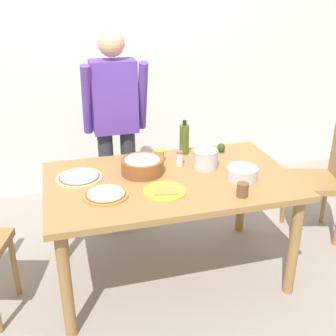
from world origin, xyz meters
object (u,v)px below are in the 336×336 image
Objects in this scene: cup_small_brown at (243,190)px; steel_pot at (205,159)px; mixing_bowl_steel at (242,173)px; popcorn_bowl at (142,165)px; plate_with_slice at (165,191)px; chair_wooden_right at (325,174)px; pizza_raw_on_board at (79,177)px; person_cook at (115,120)px; dining_table at (170,191)px; pizza_cooked_on_tray at (106,195)px; avocado at (221,148)px; salt_shaker at (180,158)px; olive_oil_bottle at (184,139)px; cup_orange at (159,156)px.

steel_pot is at bearing 98.75° from cup_small_brown.
mixing_bowl_steel is at bearing -54.01° from steel_pot.
popcorn_bowl is 0.69m from cup_small_brown.
plate_with_slice is at bearing 158.76° from cup_small_brown.
pizza_raw_on_board is at bearing -178.85° from chair_wooden_right.
mixing_bowl_steel is at bearing -52.77° from person_cook.
steel_pot reaches higher than dining_table.
avocado is at bearing 26.95° from pizza_cooked_on_tray.
salt_shaker is (0.20, 0.36, 0.04)m from plate_with_slice.
olive_oil_bottle reaches higher than chair_wooden_right.
pizza_cooked_on_tray is 0.35m from plate_with_slice.
chair_wooden_right is at bearing -4.23° from cup_orange.
chair_wooden_right is at bearing 28.97° from cup_small_brown.
pizza_cooked_on_tray is 0.64m from salt_shaker.
mixing_bowl_steel is at bearing -65.90° from olive_oil_bottle.
dining_table is 1.34m from chair_wooden_right.
salt_shaker is at bearing 2.60° from pizza_raw_on_board.
person_cook is at bearing 139.98° from olive_oil_bottle.
olive_oil_bottle reaches higher than salt_shaker.
olive_oil_bottle is at bearing 16.76° from pizza_raw_on_board.
pizza_raw_on_board is 1.04m from cup_small_brown.
plate_with_slice is at bearing -34.50° from pizza_raw_on_board.
popcorn_bowl is at bearing -168.49° from salt_shaker.
cup_orange is 0.49m from avocado.
pizza_cooked_on_tray is (-1.75, -0.32, 0.23)m from chair_wooden_right.
plate_with_slice is at bearing -137.79° from avocado.
olive_oil_bottle reaches higher than mixing_bowl_steel.
mixing_bowl_steel is at bearing -15.42° from pizza_raw_on_board.
olive_oil_bottle reaches higher than cup_small_brown.
chair_wooden_right is 1.08m from steel_pot.
avocado is (0.49, 0.33, 0.13)m from dining_table.
popcorn_bowl is (-0.16, 0.12, 0.15)m from dining_table.
popcorn_bowl reaches higher than avocado.
popcorn_bowl is at bearing 157.03° from mixing_bowl_steel.
cup_small_brown reaches higher than plate_with_slice.
pizza_raw_on_board is at bearing 176.58° from popcorn_bowl.
chair_wooden_right is at bearing 14.80° from plate_with_slice.
steel_pot is 0.46m from cup_small_brown.
olive_oil_bottle is (0.65, 0.52, 0.10)m from pizza_cooked_on_tray.
dining_table is at bearing -145.71° from avocado.
chair_wooden_right reaches higher than pizza_raw_on_board.
popcorn_bowl is 3.29× the size of cup_small_brown.
pizza_raw_on_board is at bearing -163.24° from olive_oil_bottle.
person_cook is 1.71× the size of chair_wooden_right.
person_cook reaches higher than steel_pot.
avocado reaches higher than plate_with_slice.
chair_wooden_right is at bearing -20.26° from person_cook.
person_cook is (-0.23, 0.76, 0.27)m from dining_table.
person_cook reaches higher than mixing_bowl_steel.
salt_shaker is at bearing -58.93° from person_cook.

